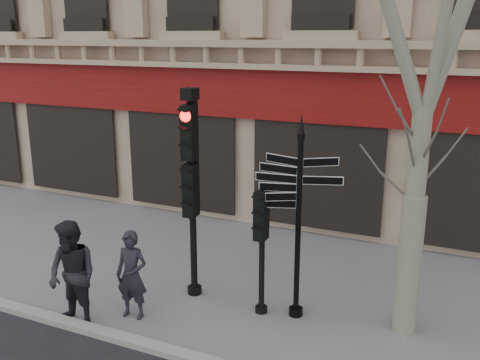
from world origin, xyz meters
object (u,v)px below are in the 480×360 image
(fingerpost, at_px, (300,185))
(traffic_signal_secondary, at_px, (262,229))
(traffic_signal_main, at_px, (192,169))
(pedestrian_b, at_px, (72,275))
(pedestrian_a, at_px, (132,275))

(fingerpost, bearing_deg, traffic_signal_secondary, -174.82)
(fingerpost, height_order, traffic_signal_main, traffic_signal_main)
(traffic_signal_secondary, distance_m, pedestrian_b, 3.45)
(traffic_signal_main, height_order, pedestrian_b, traffic_signal_main)
(pedestrian_b, bearing_deg, fingerpost, 36.84)
(fingerpost, xyz_separation_m, pedestrian_b, (-3.47, -2.00, -1.55))
(traffic_signal_main, distance_m, pedestrian_b, 2.88)
(fingerpost, relative_size, traffic_signal_secondary, 1.57)
(traffic_signal_main, xyz_separation_m, pedestrian_b, (-1.32, -1.97, -1.62))
(fingerpost, relative_size, traffic_signal_main, 0.91)
(pedestrian_b, bearing_deg, traffic_signal_secondary, 39.80)
(fingerpost, bearing_deg, pedestrian_a, -163.74)
(fingerpost, height_order, traffic_signal_secondary, fingerpost)
(traffic_signal_secondary, relative_size, pedestrian_b, 1.22)
(traffic_signal_secondary, xyz_separation_m, pedestrian_a, (-2.09, -1.13, -0.84))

